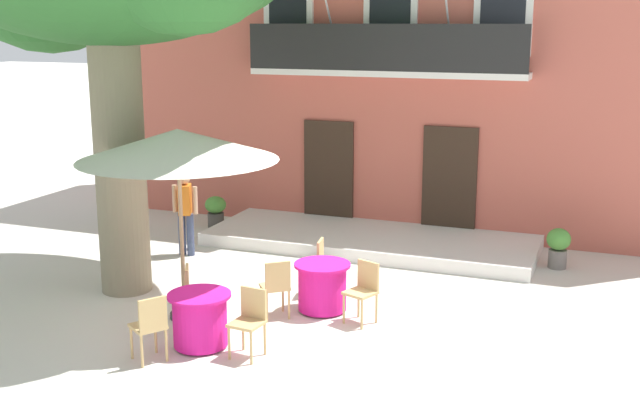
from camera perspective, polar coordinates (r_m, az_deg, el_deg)
ground_plane at (r=12.03m, az=-0.66°, el=-8.29°), size 120.00×120.00×0.00m
building_facade at (r=17.97m, az=6.91°, el=10.88°), size 13.00×5.09×7.50m
entrance_step_platform at (r=15.51m, az=3.67°, el=-2.94°), size 6.43×2.34×0.25m
cafe_table_near_tree at (r=10.87m, az=-8.72°, el=-8.59°), size 0.86×0.86×0.76m
cafe_chair_near_tree_0 at (r=10.47m, az=-12.25°, el=-8.80°), size 0.55×0.55×0.91m
cafe_chair_near_tree_1 at (r=10.48m, az=-5.13°, el=-8.51°), size 0.44×0.44×0.91m
cafe_chair_near_tree_2 at (r=11.53m, az=-9.08°, el=-6.61°), size 0.54×0.54×0.91m
cafe_table_middle at (r=12.02m, az=0.17°, el=-6.31°), size 0.86×0.86×0.76m
cafe_chair_middle_0 at (r=11.71m, az=-3.22°, el=-6.16°), size 0.56×0.56×0.91m
cafe_chair_middle_1 at (r=11.57m, az=3.20°, el=-6.39°), size 0.52×0.52×0.91m
cafe_chair_middle_2 at (r=12.69m, az=0.48°, el=-4.61°), size 0.46×0.46×0.91m
cafe_umbrella at (r=11.39m, az=-10.29°, el=3.92°), size 2.90×2.90×2.85m
ground_planter_left at (r=17.01m, az=-7.60°, el=-0.72°), size 0.46×0.46×0.68m
ground_planter_right at (r=14.71m, az=16.94°, el=-3.21°), size 0.42×0.42×0.73m
pedestrian_near_entrance at (r=14.95m, az=-9.77°, el=-0.65°), size 0.53×0.40×1.59m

